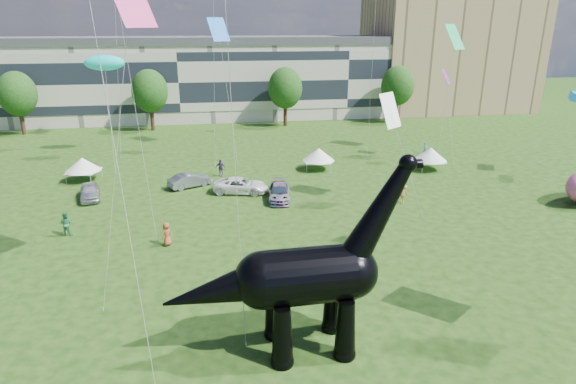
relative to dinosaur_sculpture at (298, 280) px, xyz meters
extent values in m
plane|color=#16330C|center=(0.03, 0.78, -3.74)|extent=(220.00, 220.00, 0.00)
cube|color=beige|center=(-7.97, 62.78, 2.26)|extent=(78.00, 11.00, 12.00)
cube|color=tan|center=(40.03, 65.78, 7.26)|extent=(28.00, 18.00, 22.00)
cylinder|color=#382314|center=(-29.97, 53.78, -2.14)|extent=(0.56, 0.56, 3.20)
ellipsoid|color=#14380F|center=(-29.97, 53.78, 2.58)|extent=(5.20, 5.20, 6.24)
cylinder|color=#382314|center=(-11.97, 53.78, -2.14)|extent=(0.56, 0.56, 3.20)
ellipsoid|color=#14380F|center=(-11.97, 53.78, 2.58)|extent=(5.20, 5.20, 6.24)
cylinder|color=#382314|center=(8.03, 53.78, -2.14)|extent=(0.56, 0.56, 3.20)
ellipsoid|color=#14380F|center=(8.03, 53.78, 2.58)|extent=(5.20, 5.20, 6.24)
cylinder|color=#382314|center=(26.03, 53.78, -2.14)|extent=(0.56, 0.56, 3.20)
ellipsoid|color=#14380F|center=(26.03, 53.78, 2.58)|extent=(5.20, 5.20, 6.24)
cone|color=black|center=(-0.94, -1.13, -2.24)|extent=(1.06, 1.06, 3.01)
sphere|color=black|center=(-0.94, -1.13, -3.56)|extent=(1.10, 1.10, 1.10)
cone|color=black|center=(-1.00, 1.08, -2.24)|extent=(1.06, 1.06, 3.01)
sphere|color=black|center=(-1.00, 1.08, -3.56)|extent=(1.10, 1.10, 1.10)
cone|color=black|center=(2.07, -1.06, -2.24)|extent=(1.06, 1.06, 3.01)
sphere|color=black|center=(2.07, -1.06, -3.56)|extent=(1.10, 1.10, 1.10)
cone|color=black|center=(2.01, 1.15, -2.24)|extent=(1.06, 1.06, 3.01)
sphere|color=black|center=(2.01, 1.15, -3.56)|extent=(1.10, 1.10, 1.10)
cylinder|color=black|center=(0.43, 0.01, 0.17)|extent=(4.28, 2.81, 2.71)
sphere|color=black|center=(-1.67, -0.04, 0.17)|extent=(2.71, 2.71, 2.71)
sphere|color=black|center=(2.54, 0.06, 0.17)|extent=(2.61, 2.61, 2.61)
cone|color=black|center=(3.77, 0.09, 3.08)|extent=(3.81, 1.59, 5.31)
sphere|color=black|center=(4.99, 0.12, 5.38)|extent=(0.84, 0.84, 0.84)
cylinder|color=black|center=(5.29, 0.13, 5.33)|extent=(0.71, 0.46, 0.44)
cone|color=black|center=(-3.74, -0.09, -0.17)|extent=(5.36, 2.23, 2.95)
imported|color=silver|center=(-14.70, 23.93, -3.04)|extent=(2.46, 4.39, 1.41)
imported|color=gray|center=(-5.86, 25.90, -3.06)|extent=(4.38, 3.20, 1.37)
imported|color=white|center=(-1.09, 23.43, -3.04)|extent=(5.52, 3.57, 1.42)
imported|color=#595960|center=(2.21, 21.00, -3.06)|extent=(2.52, 4.92, 1.36)
cube|color=white|center=(7.80, 29.64, -2.75)|extent=(3.21, 3.21, 0.11)
cone|color=white|center=(7.80, 29.64, -2.03)|extent=(4.07, 4.07, 1.36)
cylinder|color=#999999|center=(6.30, 28.66, -3.25)|extent=(0.05, 0.05, 0.99)
cylinder|color=#999999|center=(8.77, 28.14, -3.25)|extent=(0.05, 0.05, 0.99)
cylinder|color=#999999|center=(6.82, 31.14, -3.25)|extent=(0.05, 0.05, 0.99)
cylinder|color=#999999|center=(9.30, 30.61, -3.25)|extent=(0.05, 0.05, 0.99)
cube|color=white|center=(19.72, 27.63, -2.73)|extent=(2.93, 2.93, 0.11)
cone|color=white|center=(19.72, 27.63, -1.98)|extent=(3.71, 3.71, 1.39)
cylinder|color=#999999|center=(18.35, 26.41, -3.23)|extent=(0.06, 0.06, 1.02)
cylinder|color=#999999|center=(20.94, 26.26, -3.23)|extent=(0.06, 0.06, 1.02)
cylinder|color=#999999|center=(18.49, 29.00, -3.23)|extent=(0.06, 0.06, 1.02)
cylinder|color=#999999|center=(21.08, 28.85, -3.23)|extent=(0.06, 0.06, 1.02)
cube|color=white|center=(-16.47, 29.74, -2.75)|extent=(3.26, 3.26, 0.11)
cone|color=white|center=(-16.47, 29.74, -2.03)|extent=(4.13, 4.13, 1.36)
cylinder|color=#999999|center=(-17.99, 28.80, -3.25)|extent=(0.05, 0.05, 0.99)
cylinder|color=#999999|center=(-15.53, 28.21, -3.25)|extent=(0.05, 0.05, 0.99)
cylinder|color=#999999|center=(-17.41, 31.26, -3.25)|extent=(0.05, 0.05, 0.99)
cylinder|color=#999999|center=(-14.95, 30.68, -3.25)|extent=(0.05, 0.05, 0.99)
imported|color=navy|center=(5.76, 9.70, -2.95)|extent=(0.66, 0.52, 1.59)
imported|color=#33804E|center=(-14.70, 15.94, -2.82)|extent=(1.06, 0.92, 1.85)
imported|color=#A34B28|center=(-7.13, 12.89, -2.88)|extent=(0.95, 1.01, 1.73)
imported|color=#462D65|center=(-2.78, 29.03, -2.85)|extent=(1.14, 0.76, 1.80)
imported|color=teal|center=(21.95, 33.58, -2.96)|extent=(0.64, 0.50, 1.57)
imported|color=olive|center=(12.85, 18.25, -2.84)|extent=(1.29, 0.93, 1.80)
cube|color=#1383CE|center=(32.41, 23.26, 4.41)|extent=(2.41, 2.79, 1.05)
plane|color=purple|center=(22.39, 31.17, 5.81)|extent=(1.68, 1.90, 1.54)
ellipsoid|color=#0CB9B1|center=(-15.09, 39.72, 7.10)|extent=(4.84, 4.16, 1.75)
plane|color=white|center=(11.43, 19.01, 4.41)|extent=(3.05, 2.73, 2.83)
plane|color=blue|center=(-2.00, 40.81, 10.68)|extent=(3.47, 2.84, 2.67)
plane|color=#1BB262|center=(24.45, 34.06, 9.90)|extent=(3.56, 3.16, 2.77)
camera|label=1|loc=(-3.74, -19.48, 11.30)|focal=30.00mm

